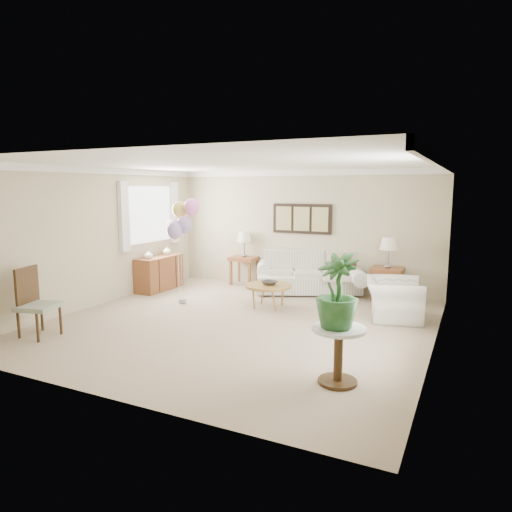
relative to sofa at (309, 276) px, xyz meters
The scene contains 18 objects.
ground_plane 2.73m from the sofa, 96.14° to the right, with size 6.00×6.00×0.00m, color tan.
room_shell 2.92m from the sofa, 98.73° to the right, with size 6.04×6.04×2.60m.
wall_art_triptych 1.27m from the sofa, 136.73° to the left, with size 1.35×0.06×0.65m.
sofa is the anchor object (origin of this frame).
end_table_left 1.64m from the sofa, behind, with size 0.59×0.54×0.65m.
end_table_right 1.64m from the sofa, ahead, with size 0.60×0.55×0.66m.
lamp_left 1.79m from the sofa, behind, with size 0.33×0.33×0.58m.
lamp_right 1.79m from the sofa, ahead, with size 0.34×0.34×0.60m.
coffee_table 1.58m from the sofa, 99.78° to the right, with size 0.87×0.87×0.44m.
decor_bowl 1.57m from the sofa, 99.01° to the right, with size 0.29×0.29×0.07m, color #2D2724.
armchair 2.33m from the sofa, 33.05° to the right, with size 1.04×0.91×0.68m, color white.
side_table 4.63m from the sofa, 66.82° to the right, with size 0.62×0.62×0.67m.
potted_plant 4.71m from the sofa, 67.26° to the right, with size 0.47×0.47×0.84m, color #174B1C.
accent_chair 5.34m from the sofa, 121.16° to the right, with size 0.62×0.62×1.05m.
credenza 3.27m from the sofa, 158.66° to the right, with size 0.46×1.20×0.74m.
vase_white 3.44m from the sofa, 152.71° to the right, with size 0.17×0.17×0.18m, color white.
vase_sage 3.21m from the sofa, 162.91° to the right, with size 0.18×0.18×0.19m, color beige.
balloon_cluster 3.02m from the sofa, 133.27° to the right, with size 0.58×0.59×2.03m.
Camera 1 is at (3.42, -6.44, 2.22)m, focal length 32.00 mm.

